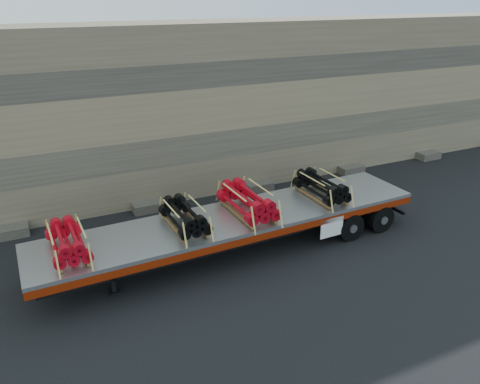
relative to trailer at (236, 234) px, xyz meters
The scene contains 7 objects.
ground 1.36m from the trailer, 15.42° to the right, with size 120.00×120.00×0.00m, color black.
rock_wall 6.90m from the trailer, 79.49° to the left, with size 44.00×3.00×7.00m, color #7A6B54.
trailer is the anchor object (origin of this frame).
bundle_front 5.32m from the trailer, behind, with size 1.01×2.01×0.71m, color red, non-canonical shape.
bundle_midfront 2.03m from the trailer, behind, with size 1.02×2.04×0.72m, color black, non-canonical shape.
bundle_midrear 1.16m from the trailer, ahead, with size 1.18×2.35×0.83m, color red, non-canonical shape.
bundle_rear 3.57m from the trailer, ahead, with size 1.06×2.12×0.75m, color black, non-canonical shape.
Camera 1 is at (-6.86, -12.21, 8.07)m, focal length 35.00 mm.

